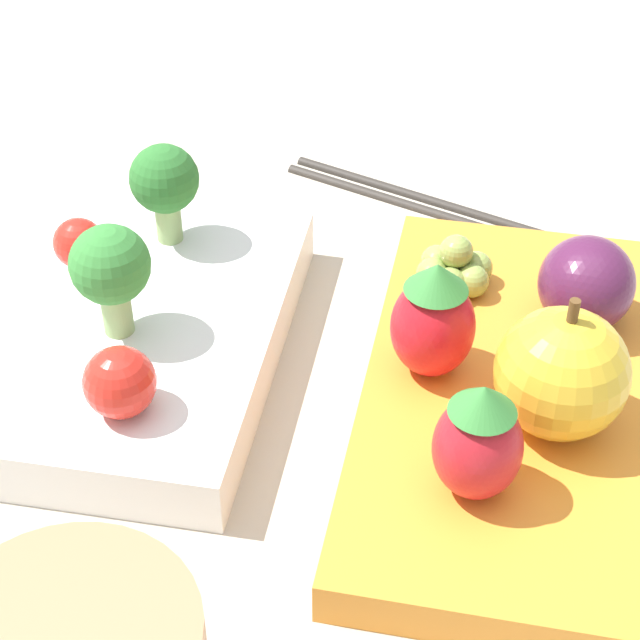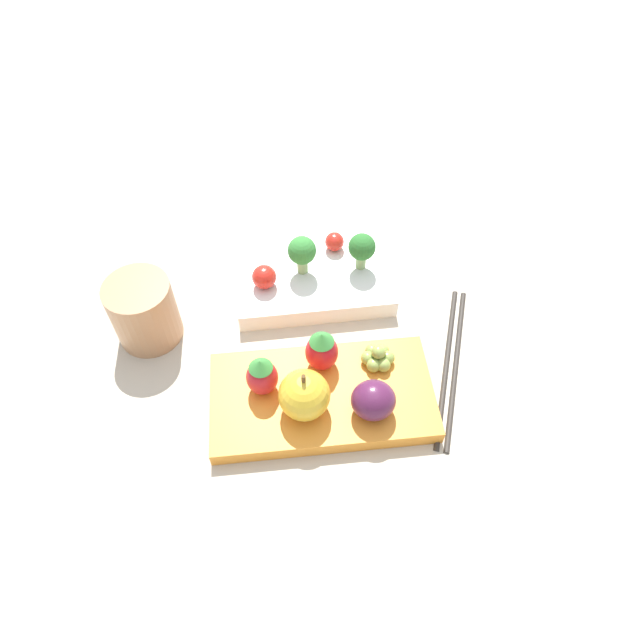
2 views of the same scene
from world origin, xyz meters
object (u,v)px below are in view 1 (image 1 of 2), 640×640
object	(u,v)px
apple	(562,373)
grape_cluster	(454,268)
broccoli_floret_0	(165,182)
strawberry_0	(433,320)
bento_box_fruit	(511,401)
plum	(586,284)
bento_box_savoury	(142,329)
broccoli_floret_1	(111,268)
cherry_tomato_1	(120,382)
strawberry_1	(478,441)
chopsticks_pair	(468,214)
cherry_tomato_0	(79,243)

from	to	relation	value
apple	grape_cluster	distance (m)	0.09
broccoli_floret_0	strawberry_0	size ratio (longest dim) A/B	0.92
bento_box_fruit	plum	size ratio (longest dim) A/B	5.38
bento_box_fruit	grape_cluster	xyz separation A→B (m)	(0.06, 0.04, 0.02)
broccoli_floret_0	apple	world-z (taller)	apple
bento_box_savoury	bento_box_fruit	size ratio (longest dim) A/B	0.82
broccoli_floret_1	grape_cluster	xyz separation A→B (m)	(0.08, -0.13, -0.03)
cherry_tomato_1	strawberry_0	distance (m)	0.12
strawberry_1	cherry_tomato_1	bearing A→B (deg)	91.58
strawberry_0	plum	bearing A→B (deg)	-48.84
chopsticks_pair	cherry_tomato_0	bearing A→B (deg)	128.17
broccoli_floret_1	strawberry_0	bearing A→B (deg)	-81.17
broccoli_floret_1	grape_cluster	size ratio (longest dim) A/B	1.41
broccoli_floret_0	chopsticks_pair	size ratio (longest dim) A/B	0.23
strawberry_1	grape_cluster	size ratio (longest dim) A/B	1.38
bento_box_fruit	strawberry_1	bearing A→B (deg)	174.00
strawberry_0	bento_box_savoury	bearing A→B (deg)	91.55
bento_box_savoury	chopsticks_pair	distance (m)	0.19
broccoli_floret_0	strawberry_1	xyz separation A→B (m)	(-0.11, -0.16, -0.01)
bento_box_fruit	grape_cluster	size ratio (longest dim) A/B	6.65
broccoli_floret_1	strawberry_0	distance (m)	0.13
bento_box_fruit	cherry_tomato_0	size ratio (longest dim) A/B	10.36
plum	chopsticks_pair	bearing A→B (deg)	34.65
broccoli_floret_0	broccoli_floret_1	bearing A→B (deg)	-175.20
bento_box_savoury	cherry_tomato_0	xyz separation A→B (m)	(0.02, 0.04, 0.02)
bento_box_fruit	plum	world-z (taller)	plum
apple	broccoli_floret_1	bearing A→B (deg)	90.64
cherry_tomato_0	chopsticks_pair	xyz separation A→B (m)	(0.12, -0.16, -0.03)
cherry_tomato_1	chopsticks_pair	size ratio (longest dim) A/B	0.13
cherry_tomato_1	apple	size ratio (longest dim) A/B	0.47
cherry_tomato_1	strawberry_1	size ratio (longest dim) A/B	0.57
bento_box_fruit	strawberry_1	world-z (taller)	strawberry_1
broccoli_floret_1	strawberry_1	size ratio (longest dim) A/B	1.02
bento_box_fruit	apple	world-z (taller)	apple
cherry_tomato_0	chopsticks_pair	size ratio (longest dim) A/B	0.11
cherry_tomato_0	bento_box_savoury	bearing A→B (deg)	-120.55
bento_box_fruit	broccoli_floret_0	xyz separation A→B (m)	(0.05, 0.17, 0.05)
bento_box_savoury	strawberry_1	xyz separation A→B (m)	(-0.06, -0.15, 0.03)
broccoli_floret_0	strawberry_1	world-z (taller)	broccoli_floret_0
broccoli_floret_0	strawberry_0	world-z (taller)	broccoli_floret_0
grape_cluster	plum	bearing A→B (deg)	-99.79
broccoli_floret_0	cherry_tomato_0	size ratio (longest dim) A/B	2.11
strawberry_0	apple	bearing A→B (deg)	-108.90
cherry_tomato_0	plum	size ratio (longest dim) A/B	0.52
apple	cherry_tomato_0	bearing A→B (deg)	80.40
cherry_tomato_0	strawberry_1	xyz separation A→B (m)	(-0.08, -0.19, 0.01)
bento_box_fruit	cherry_tomato_1	distance (m)	0.16
bento_box_savoury	bento_box_fruit	bearing A→B (deg)	-88.85
broccoli_floret_0	broccoli_floret_1	world-z (taller)	broccoli_floret_1
bento_box_savoury	apple	world-z (taller)	apple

